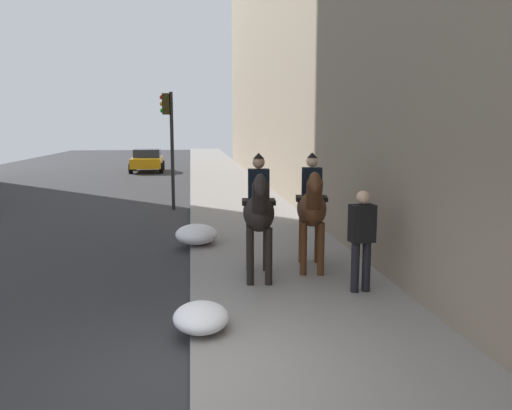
{
  "coord_description": "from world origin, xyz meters",
  "views": [
    {
      "loc": [
        -5.42,
        -0.06,
        2.84
      ],
      "look_at": [
        4.0,
        -1.25,
        1.4
      ],
      "focal_mm": 36.11,
      "sensor_mm": 36.0,
      "label": 1
    }
  ],
  "objects_px": {
    "mounted_horse_far": "(312,206)",
    "car_near_lane": "(147,160)",
    "pedestrian_greeting": "(362,234)",
    "mounted_horse_near": "(259,210)",
    "traffic_light_near_curb": "(169,132)"
  },
  "relations": [
    {
      "from": "mounted_horse_near",
      "to": "car_near_lane",
      "type": "distance_m",
      "value": 24.84
    },
    {
      "from": "pedestrian_greeting",
      "to": "car_near_lane",
      "type": "relative_size",
      "value": 0.44
    },
    {
      "from": "car_near_lane",
      "to": "pedestrian_greeting",
      "type": "bearing_deg",
      "value": 11.59
    },
    {
      "from": "pedestrian_greeting",
      "to": "car_near_lane",
      "type": "bearing_deg",
      "value": 6.56
    },
    {
      "from": "mounted_horse_far",
      "to": "pedestrian_greeting",
      "type": "xyz_separation_m",
      "value": [
        -1.42,
        -0.51,
        -0.26
      ]
    },
    {
      "from": "mounted_horse_near",
      "to": "pedestrian_greeting",
      "type": "xyz_separation_m",
      "value": [
        -0.95,
        -1.58,
        -0.28
      ]
    },
    {
      "from": "mounted_horse_near",
      "to": "mounted_horse_far",
      "type": "distance_m",
      "value": 1.17
    },
    {
      "from": "car_near_lane",
      "to": "traffic_light_near_curb",
      "type": "bearing_deg",
      "value": 6.81
    },
    {
      "from": "pedestrian_greeting",
      "to": "traffic_light_near_curb",
      "type": "relative_size",
      "value": 0.42
    },
    {
      "from": "mounted_horse_near",
      "to": "pedestrian_greeting",
      "type": "bearing_deg",
      "value": 64.74
    },
    {
      "from": "mounted_horse_far",
      "to": "traffic_light_near_curb",
      "type": "height_order",
      "value": "traffic_light_near_curb"
    },
    {
      "from": "mounted_horse_far",
      "to": "car_near_lane",
      "type": "distance_m",
      "value": 24.57
    },
    {
      "from": "mounted_horse_near",
      "to": "traffic_light_near_curb",
      "type": "relative_size",
      "value": 0.57
    },
    {
      "from": "traffic_light_near_curb",
      "to": "pedestrian_greeting",
      "type": "bearing_deg",
      "value": -160.47
    },
    {
      "from": "mounted_horse_far",
      "to": "pedestrian_greeting",
      "type": "distance_m",
      "value": 1.53
    }
  ]
}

